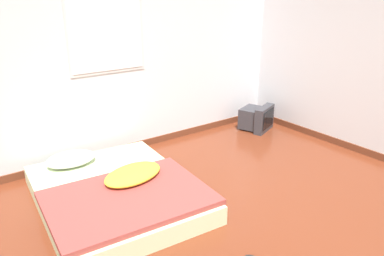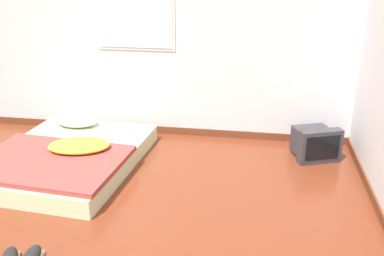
{
  "view_description": "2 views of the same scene",
  "coord_description": "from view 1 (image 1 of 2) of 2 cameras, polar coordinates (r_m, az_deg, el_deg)",
  "views": [
    {
      "loc": [
        -1.78,
        -1.67,
        1.95
      ],
      "look_at": [
        0.71,
        1.72,
        0.4
      ],
      "focal_mm": 35.0,
      "sensor_mm": 36.0,
      "label": 1
    },
    {
      "loc": [
        1.47,
        -2.44,
        2.03
      ],
      "look_at": [
        0.81,
        1.6,
        0.42
      ],
      "focal_mm": 40.0,
      "sensor_mm": 36.0,
      "label": 2
    }
  ],
  "objects": [
    {
      "name": "ground_plane",
      "position": [
        3.12,
        8.67,
        -18.72
      ],
      "size": [
        20.0,
        20.0,
        0.0
      ],
      "primitive_type": "plane",
      "color": "maroon"
    },
    {
      "name": "wall_back",
      "position": [
        4.53,
        -13.03,
        11.36
      ],
      "size": [
        7.48,
        0.08,
        2.6
      ],
      "color": "silver",
      "rests_on": "ground_plane"
    },
    {
      "name": "mattress_bed",
      "position": [
        3.75,
        -11.52,
        -9.4
      ],
      "size": [
        1.53,
        1.88,
        0.32
      ],
      "color": "beige",
      "rests_on": "ground_plane"
    },
    {
      "name": "crt_tv",
      "position": [
        5.61,
        9.84,
        1.51
      ],
      "size": [
        0.53,
        0.52,
        0.37
      ],
      "color": "#333338",
      "rests_on": "ground_plane"
    }
  ]
}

